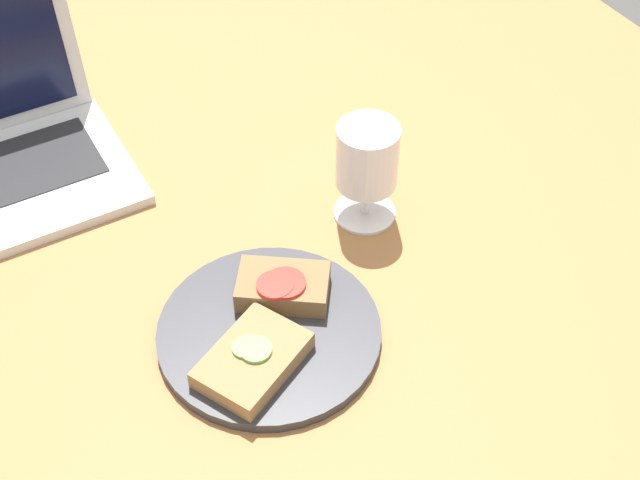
# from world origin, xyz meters

# --- Properties ---
(wooden_table) EXTENTS (1.40, 1.40, 0.03)m
(wooden_table) POSITION_xyz_m (0.00, 0.00, 0.01)
(wooden_table) COLOR #9E6B3D
(wooden_table) RESTS_ON ground
(plate) EXTENTS (0.23, 0.23, 0.01)m
(plate) POSITION_xyz_m (-0.05, -0.06, 0.04)
(plate) COLOR #333338
(plate) RESTS_ON wooden_table
(sandwich_with_tomato) EXTENTS (0.11, 0.10, 0.03)m
(sandwich_with_tomato) POSITION_xyz_m (-0.02, -0.02, 0.06)
(sandwich_with_tomato) COLOR brown
(sandwich_with_tomato) RESTS_ON plate
(sandwich_with_cucumber) EXTENTS (0.13, 0.12, 0.02)m
(sandwich_with_cucumber) POSITION_xyz_m (-0.09, -0.09, 0.05)
(sandwich_with_cucumber) COLOR #937047
(sandwich_with_cucumber) RESTS_ON plate
(wine_glass) EXTENTS (0.07, 0.07, 0.13)m
(wine_glass) POSITION_xyz_m (0.13, 0.05, 0.11)
(wine_glass) COLOR white
(wine_glass) RESTS_ON wooden_table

